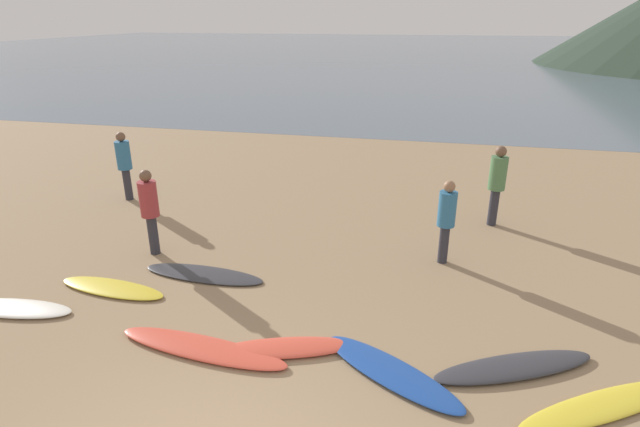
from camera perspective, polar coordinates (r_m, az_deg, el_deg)
name	(u,v)px	position (r m, az deg, el deg)	size (l,w,h in m)	color
ground_plane	(355,188)	(13.83, 4.01, 2.86)	(120.00, 120.00, 0.20)	#997C5B
ocean_water	(422,50)	(68.62, 11.51, 17.71)	(140.00, 100.00, 0.01)	slate
surfboard_0	(14,308)	(9.41, -31.41, -9.17)	(1.93, 0.54, 0.08)	silver
surfboard_1	(112,288)	(9.31, -22.54, -7.82)	(2.00, 0.54, 0.07)	yellow
surfboard_2	(204,274)	(9.29, -13.06, -6.72)	(2.26, 0.59, 0.06)	#333338
surfboard_3	(202,348)	(7.41, -13.26, -14.62)	(2.58, 0.53, 0.09)	#D84C38
surfboard_4	(286,348)	(7.24, -3.92, -14.97)	(1.96, 0.48, 0.09)	#D84C38
surfboard_5	(391,372)	(6.89, 8.08, -17.38)	(2.15, 0.56, 0.09)	#1E479E
surfboard_6	(514,367)	(7.36, 21.18, -15.93)	(2.28, 0.51, 0.10)	#333338
surfboard_7	(603,406)	(7.23, 29.47, -18.48)	(2.43, 0.46, 0.06)	yellow
person_0	(149,205)	(10.00, -18.82, 0.88)	(0.34, 0.34, 1.70)	#2D2D38
person_1	(447,215)	(9.43, 14.18, -0.21)	(0.33, 0.33, 1.61)	#2D2D38
person_2	(124,161)	(13.29, -21.36, 5.63)	(0.35, 0.35, 1.72)	#2D2D38
person_3	(497,179)	(11.46, 19.48, 3.68)	(0.36, 0.36, 1.79)	#2D2D38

